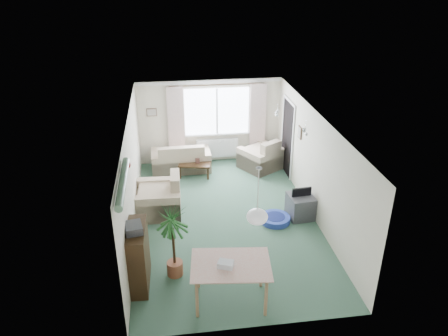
{
  "coord_description": "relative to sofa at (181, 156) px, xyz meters",
  "views": [
    {
      "loc": [
        -1.19,
        -8.35,
        5.37
      ],
      "look_at": [
        0.0,
        0.3,
        1.15
      ],
      "focal_mm": 35.0,
      "sensor_mm": 36.0,
      "label": 1
    }
  ],
  "objects": [
    {
      "name": "window",
      "position": [
        1.07,
        0.48,
        1.1
      ],
      "size": [
        1.8,
        0.03,
        1.3
      ],
      "primitive_type": "cube",
      "color": "white"
    },
    {
      "name": "radiator",
      "position": [
        1.07,
        0.44,
        -0.0
      ],
      "size": [
        1.2,
        0.1,
        0.55
      ],
      "primitive_type": "cube",
      "color": "white"
    },
    {
      "name": "bauble_cluster_a",
      "position": [
        2.17,
        -1.85,
        1.82
      ],
      "size": [
        0.2,
        0.2,
        0.2
      ],
      "primitive_type": "sphere",
      "color": "silver"
    },
    {
      "name": "coffee_table",
      "position": [
        0.35,
        -0.47,
        -0.21
      ],
      "size": [
        0.93,
        0.64,
        0.38
      ],
      "primitive_type": "cube",
      "rotation": [
        0.0,
        0.0,
        -0.2
      ],
      "color": "black",
      "rests_on": "ground"
    },
    {
      "name": "tinsel_garland",
      "position": [
        -1.05,
        -5.05,
        1.88
      ],
      "size": [
        1.6,
        1.6,
        0.12
      ],
      "primitive_type": "cylinder",
      "color": "#196626"
    },
    {
      "name": "pet_bed",
      "position": [
        1.96,
        -3.0,
        -0.34
      ],
      "size": [
        0.74,
        0.74,
        0.13
      ],
      "primitive_type": "cylinder",
      "rotation": [
        0.0,
        0.0,
        -0.11
      ],
      "color": "navy",
      "rests_on": "ground"
    },
    {
      "name": "wall_picture_back",
      "position": [
        -0.73,
        0.48,
        1.15
      ],
      "size": [
        0.28,
        0.03,
        0.22
      ],
      "primitive_type": "cube",
      "color": "brown"
    },
    {
      "name": "curtain_right",
      "position": [
        2.22,
        0.38,
        0.87
      ],
      "size": [
        0.45,
        0.08,
        2.0
      ],
      "primitive_type": "cube",
      "color": "beige"
    },
    {
      "name": "bauble_cluster_b",
      "position": [
        2.47,
        -3.05,
        1.82
      ],
      "size": [
        0.2,
        0.2,
        0.2
      ],
      "primitive_type": "sphere",
      "color": "silver"
    },
    {
      "name": "photo_frame",
      "position": [
        0.42,
        -0.51,
        0.06
      ],
      "size": [
        0.12,
        0.05,
        0.16
      ],
      "primitive_type": "cube",
      "rotation": [
        0.0,
        0.0,
        -0.3
      ],
      "color": "#503029",
      "rests_on": "coffee_table"
    },
    {
      "name": "pendant_lamp",
      "position": [
        1.07,
        -5.05,
        1.08
      ],
      "size": [
        0.36,
        0.36,
        0.36
      ],
      "primitive_type": "sphere",
      "color": "white"
    },
    {
      "name": "sofa",
      "position": [
        0.0,
        0.0,
        0.0
      ],
      "size": [
        1.63,
        0.89,
        0.81
      ],
      "primitive_type": "cube",
      "rotation": [
        0.0,
        0.0,
        3.16
      ],
      "color": "beige",
      "rests_on": "ground"
    },
    {
      "name": "dining_table",
      "position": [
        0.59,
        -5.35,
        -0.02
      ],
      "size": [
        1.31,
        0.94,
        0.77
      ],
      "primitive_type": "cube",
      "rotation": [
        0.0,
        0.0,
        -0.11
      ],
      "color": "#A8755B",
      "rests_on": "ground"
    },
    {
      "name": "wall_picture_right",
      "position": [
        2.85,
        -1.55,
        1.15
      ],
      "size": [
        0.03,
        0.24,
        0.3
      ],
      "primitive_type": "cube",
      "color": "brown"
    },
    {
      "name": "gift_box",
      "position": [
        0.5,
        -5.41,
        0.42
      ],
      "size": [
        0.3,
        0.26,
        0.12
      ],
      "primitive_type": "cube",
      "rotation": [
        0.0,
        0.0,
        -0.37
      ],
      "color": "silver",
      "rests_on": "dining_table"
    },
    {
      "name": "ground",
      "position": [
        0.87,
        -2.75,
        -0.4
      ],
      "size": [
        6.5,
        6.5,
        0.0
      ],
      "primitive_type": "plane",
      "color": "#335542"
    },
    {
      "name": "curtain_left",
      "position": [
        -0.08,
        0.38,
        0.87
      ],
      "size": [
        0.45,
        0.08,
        2.0
      ],
      "primitive_type": "cube",
      "color": "beige"
    },
    {
      "name": "curtain_rod",
      "position": [
        1.07,
        0.4,
        1.87
      ],
      "size": [
        2.6,
        0.03,
        0.03
      ],
      "primitive_type": "cube",
      "color": "black"
    },
    {
      "name": "houseplant",
      "position": [
        -0.33,
        -4.52,
        0.34
      ],
      "size": [
        0.73,
        0.73,
        1.49
      ],
      "primitive_type": "cylinder",
      "rotation": [
        0.0,
        0.0,
        -0.16
      ],
      "color": "#285D20",
      "rests_on": "ground"
    },
    {
      "name": "tv_cube",
      "position": [
        2.57,
        -2.86,
        -0.13
      ],
      "size": [
        0.59,
        0.64,
        0.54
      ],
      "primitive_type": "cube",
      "rotation": [
        0.0,
        0.0,
        0.08
      ],
      "color": "#333237",
      "rests_on": "ground"
    },
    {
      "name": "hifi_box",
      "position": [
        -0.99,
        -4.76,
        0.84
      ],
      "size": [
        0.33,
        0.39,
        0.14
      ],
      "primitive_type": "cube",
      "rotation": [
        0.0,
        0.0,
        0.17
      ],
      "color": "#333438",
      "rests_on": "bookshelf"
    },
    {
      "name": "armchair_corner",
      "position": [
        2.22,
        -0.21,
        0.04
      ],
      "size": [
        1.34,
        1.33,
        0.89
      ],
      "primitive_type": "cube",
      "rotation": [
        0.0,
        0.0,
        3.7
      ],
      "color": "#C5B795",
      "rests_on": "ground"
    },
    {
      "name": "bookshelf",
      "position": [
        -0.97,
        -4.67,
        0.18
      ],
      "size": [
        0.35,
        0.97,
        1.18
      ],
      "primitive_type": "cube",
      "rotation": [
        0.0,
        0.0,
        -0.03
      ],
      "color": "black",
      "rests_on": "ground"
    },
    {
      "name": "doorway",
      "position": [
        2.86,
        -0.55,
        0.6
      ],
      "size": [
        0.03,
        0.95,
        2.0
      ],
      "primitive_type": "cube",
      "color": "black"
    },
    {
      "name": "armchair_left",
      "position": [
        -0.63,
        -2.22,
        0.08
      ],
      "size": [
        1.05,
        1.11,
        0.96
      ],
      "primitive_type": "cube",
      "rotation": [
        0.0,
        0.0,
        -1.61
      ],
      "color": "beige",
      "rests_on": "ground"
    }
  ]
}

